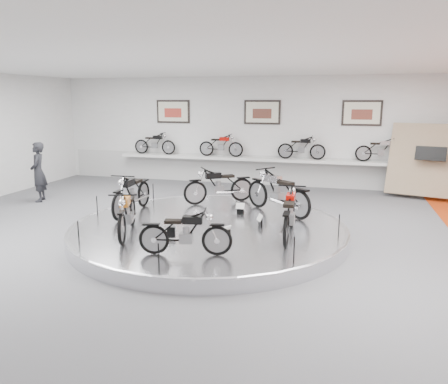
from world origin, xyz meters
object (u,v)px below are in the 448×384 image
(bike_e, at_px, (185,232))
(visitor, at_px, (38,172))
(bike_c, at_px, (132,193))
(bike_d, at_px, (127,213))
(bike_b, at_px, (219,185))
(bike_f, at_px, (290,213))
(display_platform, at_px, (209,230))
(bike_a, at_px, (278,192))
(shelf, at_px, (260,159))

(bike_e, bearing_deg, visitor, 135.19)
(bike_c, height_order, bike_d, bike_c)
(visitor, bearing_deg, bike_c, 42.43)
(bike_b, relative_size, bike_f, 0.98)
(display_platform, bearing_deg, visitor, 161.46)
(bike_d, distance_m, bike_e, 1.84)
(bike_d, relative_size, bike_f, 0.95)
(bike_b, xyz_separation_m, bike_c, (-1.83, -1.68, 0.02))
(display_platform, xyz_separation_m, bike_c, (-2.19, 0.45, 0.68))
(bike_d, xyz_separation_m, bike_e, (1.64, -0.85, -0.06))
(bike_a, xyz_separation_m, visitor, (-7.63, 0.66, 0.07))
(visitor, bearing_deg, bike_f, 47.30)
(shelf, bearing_deg, bike_b, -94.86)
(bike_b, xyz_separation_m, bike_e, (0.55, -4.20, -0.07))
(display_platform, relative_size, bike_a, 3.35)
(bike_f, bearing_deg, shelf, 13.79)
(shelf, height_order, bike_e, bike_e)
(bike_a, height_order, bike_f, bike_a)
(shelf, relative_size, visitor, 5.88)
(visitor, bearing_deg, display_platform, 45.96)
(bike_d, bearing_deg, shelf, 150.92)
(shelf, height_order, bike_d, bike_d)
(bike_d, distance_m, bike_f, 3.47)
(bike_e, bearing_deg, bike_d, 140.77)
(visitor, bearing_deg, bike_d, 29.79)
(display_platform, distance_m, bike_b, 2.26)
(bike_e, bearing_deg, bike_a, 59.16)
(bike_a, height_order, bike_c, bike_a)
(bike_c, distance_m, visitor, 4.37)
(display_platform, bearing_deg, bike_c, 168.36)
(shelf, height_order, visitor, visitor)
(shelf, bearing_deg, bike_f, -74.28)
(bike_c, bearing_deg, shelf, 158.03)
(display_platform, xyz_separation_m, bike_f, (1.92, -0.43, 0.67))
(bike_a, xyz_separation_m, bike_d, (-2.84, -2.66, -0.07))
(bike_d, height_order, bike_f, bike_f)
(bike_a, distance_m, bike_f, 1.95)
(bike_c, xyz_separation_m, visitor, (-4.05, 1.64, 0.10))
(shelf, relative_size, bike_b, 6.35)
(bike_c, distance_m, bike_f, 4.21)
(visitor, bearing_deg, bike_b, 64.87)
(bike_e, distance_m, visitor, 7.66)
(shelf, xyz_separation_m, bike_b, (-0.36, -4.27, -0.19))
(bike_e, bearing_deg, bike_c, 121.44)
(shelf, bearing_deg, bike_a, -74.34)
(bike_f, height_order, visitor, visitor)
(display_platform, distance_m, shelf, 6.46)
(bike_a, xyz_separation_m, bike_e, (-1.21, -3.51, -0.12))
(bike_a, relative_size, bike_b, 1.10)
(bike_c, bearing_deg, bike_f, 76.12)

